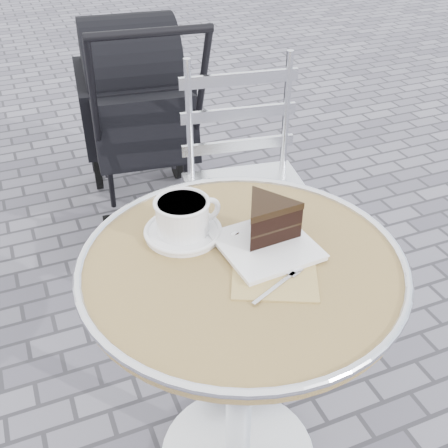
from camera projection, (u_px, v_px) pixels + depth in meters
name	position (u px, v px, depth m)	size (l,w,h in m)	color
cafe_table	(241.00, 317.00, 1.31)	(0.72, 0.72, 0.74)	silver
cappuccino_set	(184.00, 220.00, 1.27)	(0.19, 0.17, 0.09)	white
cake_plate_set	(268.00, 226.00, 1.24)	(0.26, 0.33, 0.11)	tan
bistro_chair	(244.00, 160.00, 1.95)	(0.47, 0.47, 0.91)	silver
baby_stroller	(138.00, 118.00, 2.51)	(0.55, 1.01, 1.00)	black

